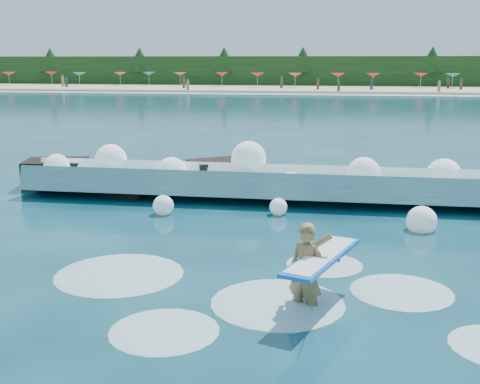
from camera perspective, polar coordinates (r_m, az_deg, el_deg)
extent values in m
plane|color=#072A3E|center=(13.56, -7.73, -6.53)|extent=(200.00, 200.00, 0.00)
cube|color=tan|center=(90.41, 7.20, 9.65)|extent=(140.00, 20.00, 0.40)
cube|color=silver|center=(79.44, 6.84, 9.18)|extent=(140.00, 5.00, 0.08)
cube|color=black|center=(100.32, 7.50, 11.22)|extent=(140.00, 4.00, 5.00)
cube|color=teal|center=(19.20, 2.93, 0.44)|extent=(15.97, 2.43, 1.33)
cube|color=white|center=(19.91, 3.21, 2.04)|extent=(15.97, 1.13, 0.62)
cube|color=black|center=(22.19, -17.02, 1.51)|extent=(2.37, 1.99, 1.12)
cube|color=black|center=(20.31, -10.41, 0.63)|extent=(1.85, 1.63, 0.86)
cube|color=black|center=(20.69, -2.24, 1.38)|extent=(2.20, 2.13, 1.21)
imported|color=olive|center=(10.96, 6.27, -7.73)|extent=(0.80, 0.68, 1.87)
cube|color=blue|center=(10.89, 7.81, -6.11)|extent=(1.39, 2.61, 0.06)
cube|color=white|center=(10.89, 7.81, -6.03)|extent=(1.22, 2.37, 0.06)
cylinder|color=black|center=(9.90, 6.88, -11.04)|extent=(0.01, 0.91, 0.43)
sphere|color=white|center=(20.91, -16.98, 2.31)|extent=(0.86, 0.86, 0.86)
sphere|color=white|center=(20.91, -12.14, 2.97)|extent=(1.08, 1.08, 1.08)
sphere|color=white|center=(19.67, -6.50, 1.82)|extent=(1.02, 1.02, 1.02)
sphere|color=white|center=(19.78, 0.82, 3.19)|extent=(1.15, 1.15, 1.15)
sphere|color=white|center=(18.70, 4.82, 0.73)|extent=(0.77, 0.77, 0.77)
sphere|color=white|center=(19.30, 11.64, 1.71)|extent=(1.05, 1.05, 1.05)
sphere|color=white|center=(19.87, 18.75, 1.45)|extent=(1.10, 1.10, 1.10)
sphere|color=white|center=(17.52, -7.29, -1.28)|extent=(0.60, 0.60, 0.60)
sphere|color=white|center=(17.38, 3.66, -1.42)|extent=(0.52, 0.52, 0.52)
sphere|color=white|center=(16.47, 16.84, -2.65)|extent=(0.80, 0.80, 0.80)
ellipsoid|color=silver|center=(11.25, 3.57, -10.49)|extent=(2.51, 2.51, 0.13)
ellipsoid|color=silver|center=(10.25, -7.22, -12.96)|extent=(1.86, 1.86, 0.09)
ellipsoid|color=silver|center=(12.16, 15.05, -9.13)|extent=(2.00, 2.00, 0.10)
ellipsoid|color=silver|center=(12.90, -11.38, -7.67)|extent=(2.71, 2.71, 0.14)
ellipsoid|color=silver|center=(13.35, 7.99, -6.85)|extent=(1.69, 1.69, 0.08)
cone|color=red|center=(105.60, -21.08, 10.43)|extent=(2.00, 2.00, 0.50)
cone|color=red|center=(105.62, -17.45, 10.69)|extent=(2.00, 2.00, 0.50)
cone|color=teal|center=(99.16, -15.00, 10.76)|extent=(2.00, 2.00, 0.50)
cone|color=#C93B4F|center=(99.81, -11.31, 10.94)|extent=(2.00, 2.00, 0.50)
cone|color=teal|center=(99.58, -8.65, 11.04)|extent=(2.00, 2.00, 0.50)
cone|color=#C93B4F|center=(96.55, -5.70, 11.08)|extent=(2.00, 2.00, 0.50)
cone|color=red|center=(94.70, -1.73, 11.11)|extent=(2.00, 2.00, 0.50)
cone|color=red|center=(91.77, 1.67, 11.07)|extent=(2.00, 2.00, 0.50)
cone|color=#C93B4F|center=(91.27, 5.26, 11.01)|extent=(2.00, 2.00, 0.50)
cone|color=red|center=(91.06, 9.28, 10.90)|extent=(2.00, 2.00, 0.50)
cone|color=red|center=(91.42, 12.52, 10.78)|extent=(2.00, 2.00, 0.50)
cone|color=red|center=(93.82, 16.78, 10.58)|extent=(2.00, 2.00, 0.50)
cone|color=teal|center=(93.73, 19.52, 10.40)|extent=(2.00, 2.00, 0.50)
cube|color=#3F332D|center=(85.77, -1.19, 10.23)|extent=(0.35, 0.22, 1.48)
cube|color=#8C664C|center=(82.50, -0.60, 9.97)|extent=(0.35, 0.22, 1.60)
cube|color=#262633|center=(86.05, 2.67, 10.25)|extent=(0.35, 0.22, 1.53)
cube|color=brown|center=(89.05, 20.23, 9.53)|extent=(0.35, 0.22, 1.36)
cube|color=#262633|center=(80.84, 10.01, 9.68)|extent=(0.35, 0.22, 1.44)
cube|color=brown|center=(94.59, 0.75, 10.40)|extent=(0.35, 0.22, 1.38)
cube|color=#3F332D|center=(102.45, -19.74, 9.87)|extent=(0.35, 0.22, 1.47)
cube|color=brown|center=(89.49, 11.20, 10.06)|extent=(0.35, 0.22, 1.37)
cube|color=#3F332D|center=(96.14, -21.73, 9.60)|extent=(0.35, 0.22, 1.46)
cube|color=#262633|center=(92.43, -16.76, 9.92)|extent=(0.35, 0.22, 1.61)
cube|color=brown|center=(90.58, 21.52, 9.54)|extent=(0.35, 0.22, 1.60)
cube|color=#3F332D|center=(84.98, 7.40, 10.14)|extent=(0.35, 0.22, 1.56)
cube|color=#8C664C|center=(103.76, -20.62, 9.85)|extent=(0.35, 0.22, 1.54)
cube|color=#262633|center=(87.36, -0.42, 10.27)|extent=(0.35, 0.22, 1.47)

